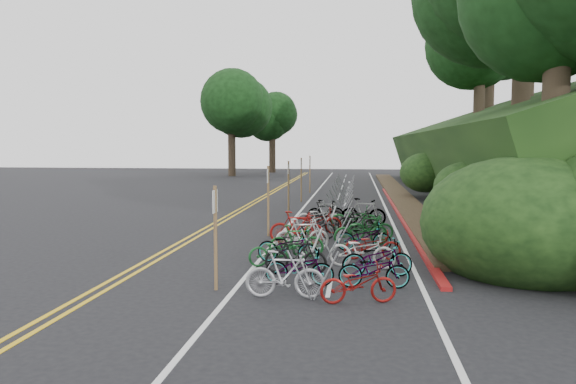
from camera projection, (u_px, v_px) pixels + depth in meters
The scene contains 11 objects.
ground at pixel (217, 266), 15.08m from camera, with size 120.00×120.00×0.00m, color black.
road_markings at pixel (287, 217), 24.99m from camera, with size 7.47×80.00×0.01m.
red_curb at pixel (399, 213), 26.26m from camera, with size 0.25×28.00×0.10m, color maroon.
embankment at pixel (519, 156), 32.14m from camera, with size 14.30×48.14×9.11m.
tree_cluster at pixel (456, 25), 34.80m from camera, with size 31.67×53.39×16.99m.
bike_rack_front at pixel (318, 249), 13.12m from camera, with size 1.10×3.18×1.08m.
bike_racks_rest at pixel (342, 193), 27.51m from camera, with size 1.14×23.00×1.17m.
signpost_near at pixel (215, 230), 12.45m from camera, with size 0.08×0.40×2.35m.
signposts_rest at pixel (296, 180), 28.74m from camera, with size 0.08×18.40×2.50m.
bike_front at pixel (277, 250), 15.09m from camera, with size 1.60×0.56×0.84m, color #144C1E.
bike_valet at pixel (335, 234), 17.45m from camera, with size 3.35×13.71×1.09m.
Camera 1 is at (3.68, -14.52, 3.25)m, focal length 35.00 mm.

